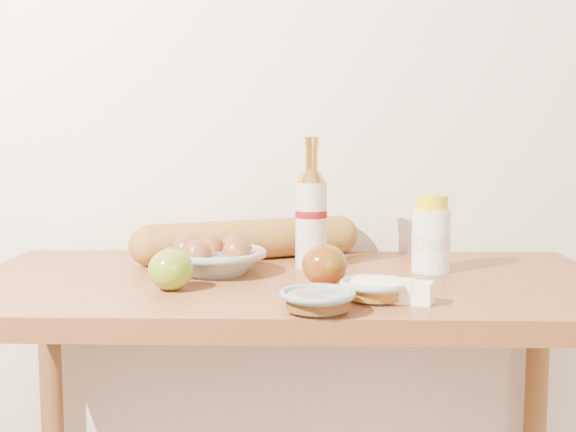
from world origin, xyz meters
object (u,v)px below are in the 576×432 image
object	(u,v)px
baguette	(249,240)
bourbon_bottle	(311,215)
egg_bowl	(214,258)
table	(288,342)
cream_bottle	(431,236)

from	to	relation	value
baguette	bourbon_bottle	bearing A→B (deg)	-56.35
egg_bowl	baguette	distance (m)	0.16
table	baguette	xyz separation A→B (m)	(-0.09, 0.19, 0.17)
table	bourbon_bottle	xyz separation A→B (m)	(0.04, 0.11, 0.23)
cream_bottle	table	bearing A→B (deg)	173.28
table	egg_bowl	world-z (taller)	egg_bowl
cream_bottle	bourbon_bottle	bearing A→B (deg)	149.89
cream_bottle	egg_bowl	distance (m)	0.42
bourbon_bottle	cream_bottle	xyz separation A→B (m)	(0.23, -0.04, -0.04)
table	baguette	bearing A→B (deg)	114.83
cream_bottle	baguette	distance (m)	0.39
table	egg_bowl	distance (m)	0.21
bourbon_bottle	egg_bowl	distance (m)	0.21
baguette	table	bearing A→B (deg)	-88.34
bourbon_bottle	baguette	xyz separation A→B (m)	(-0.13, 0.09, -0.06)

